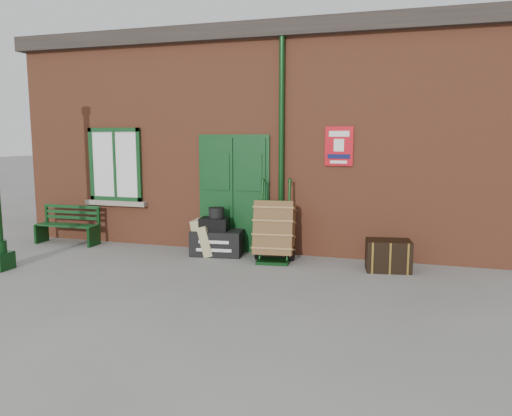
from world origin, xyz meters
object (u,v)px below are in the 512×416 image
at_px(dark_trunk, 388,255).
at_px(bench, 69,224).
at_px(porter_trolley, 274,230).
at_px(houdini_trunk, 217,243).

bearing_deg(dark_trunk, bench, 168.14).
relative_size(porter_trolley, dark_trunk, 1.99).
bearing_deg(porter_trolley, bench, 171.09).
xyz_separation_m(porter_trolley, dark_trunk, (1.99, -0.10, -0.30)).
height_order(bench, porter_trolley, porter_trolley).
distance_m(houdini_trunk, porter_trolley, 1.19).
bearing_deg(houdini_trunk, porter_trolley, -12.39).
distance_m(houdini_trunk, dark_trunk, 3.14).
relative_size(bench, houdini_trunk, 1.41).
xyz_separation_m(houdini_trunk, porter_trolley, (1.14, -0.09, 0.32)).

